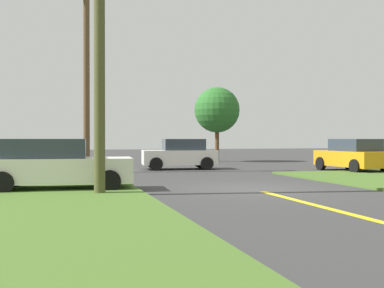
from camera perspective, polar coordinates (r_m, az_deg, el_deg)
ground_plane at (r=15.66m, az=7.01°, el=-5.33°), size 120.00×120.00×0.00m
car_on_crossroad at (r=24.98m, az=18.69°, el=-1.30°), size 2.14×4.18×1.62m
parked_car_near_building at (r=15.48m, az=-16.05°, el=-2.42°), size 4.62×2.17×1.62m
car_approaching_junction at (r=25.49m, az=-1.41°, el=-1.23°), size 4.06×2.39×1.62m
utility_pole_near at (r=14.16m, az=-11.03°, el=12.05°), size 1.80×0.38×8.65m
utility_pole_mid at (r=23.64m, az=-12.52°, el=8.07°), size 1.79×0.49×9.16m
oak_tree_left at (r=34.18m, az=3.02°, el=4.07°), size 3.25×3.25×5.33m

